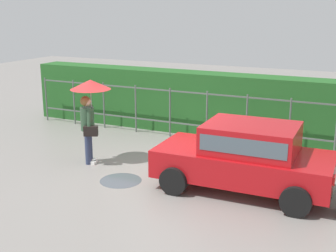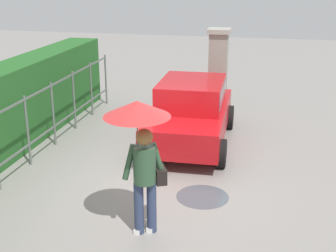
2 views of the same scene
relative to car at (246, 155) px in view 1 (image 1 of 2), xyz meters
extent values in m
plane|color=gray|center=(-2.04, 0.24, -0.80)|extent=(40.00, 40.00, 0.00)
cube|color=#B71116|center=(-0.06, 0.00, -0.22)|extent=(3.74, 1.73, 0.60)
cube|color=#B71116|center=(0.09, 0.00, 0.38)|extent=(1.93, 1.48, 0.60)
cube|color=#4C5B66|center=(0.09, 0.00, 0.40)|extent=(1.78, 1.50, 0.33)
cylinder|color=black|center=(-1.29, -0.87, -0.50)|extent=(0.60, 0.19, 0.60)
cylinder|color=black|center=(-1.33, 0.81, -0.50)|extent=(0.60, 0.19, 0.60)
cylinder|color=black|center=(1.21, -0.81, -0.50)|extent=(0.60, 0.19, 0.60)
cylinder|color=black|center=(1.17, 0.87, -0.50)|extent=(0.60, 0.19, 0.60)
cube|color=red|center=(1.81, -0.51, -0.07)|extent=(0.06, 0.20, 0.16)
cylinder|color=#2D3856|center=(-4.10, 0.11, -0.37)|extent=(0.15, 0.15, 0.86)
cylinder|color=#2D3856|center=(-4.02, -0.07, -0.37)|extent=(0.15, 0.15, 0.86)
cube|color=white|center=(-4.05, 0.13, -0.76)|extent=(0.26, 0.10, 0.08)
cube|color=white|center=(-3.96, -0.05, -0.76)|extent=(0.26, 0.10, 0.08)
cylinder|color=#2D4C33|center=(-4.06, 0.02, 0.35)|extent=(0.34, 0.34, 0.58)
sphere|color=#DBAD89|center=(-4.06, 0.02, 0.78)|extent=(0.22, 0.22, 0.22)
sphere|color=olive|center=(-4.09, 0.00, 0.80)|extent=(0.25, 0.25, 0.25)
cylinder|color=#2D4C33|center=(-4.08, 0.25, 0.37)|extent=(0.18, 0.24, 0.56)
cylinder|color=#2D4C33|center=(-3.89, -0.15, 0.37)|extent=(0.18, 0.24, 0.56)
cylinder|color=#B2B2B7|center=(-4.00, 0.13, 0.69)|extent=(0.02, 0.02, 0.77)
cone|color=red|center=(-4.00, 0.13, 1.19)|extent=(1.00, 1.00, 0.24)
cube|color=black|center=(-3.84, -0.17, 0.11)|extent=(0.38, 0.29, 0.24)
cylinder|color=#59605B|center=(-7.98, 3.06, -0.05)|extent=(0.05, 0.05, 1.50)
cylinder|color=#59605B|center=(-6.79, 3.06, -0.05)|extent=(0.05, 0.05, 1.50)
cylinder|color=#59605B|center=(-5.60, 3.06, -0.05)|extent=(0.05, 0.05, 1.50)
cylinder|color=#59605B|center=(-4.41, 3.06, -0.05)|extent=(0.05, 0.05, 1.50)
cylinder|color=#59605B|center=(-3.23, 3.06, -0.05)|extent=(0.05, 0.05, 1.50)
cylinder|color=#59605B|center=(-2.04, 3.06, -0.05)|extent=(0.05, 0.05, 1.50)
cylinder|color=#59605B|center=(-0.85, 3.06, -0.05)|extent=(0.05, 0.05, 1.50)
cylinder|color=#59605B|center=(0.33, 3.06, -0.05)|extent=(0.05, 0.05, 1.50)
cylinder|color=#59605B|center=(1.52, 3.06, -0.05)|extent=(0.05, 0.05, 1.50)
cube|color=#59605B|center=(-2.63, 3.06, 0.62)|extent=(10.68, 0.03, 0.04)
cube|color=#59605B|center=(-2.63, 3.06, -0.35)|extent=(10.68, 0.03, 0.04)
cube|color=#235B23|center=(-2.63, 3.90, 0.15)|extent=(11.68, 0.90, 1.90)
cylinder|color=#4C545B|center=(-2.70, -0.69, -0.80)|extent=(0.96, 0.96, 0.00)
camera|label=1|loc=(2.36, -8.80, 3.01)|focal=47.66mm
camera|label=2|loc=(-10.14, -1.68, 3.12)|focal=49.24mm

